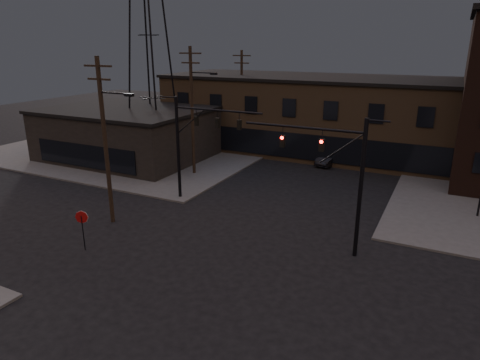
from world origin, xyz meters
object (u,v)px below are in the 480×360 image
at_px(traffic_signal_near, 341,171).
at_px(stop_sign, 82,221).
at_px(traffic_signal_far, 192,138).
at_px(car_crossing, 330,158).

height_order(traffic_signal_near, stop_sign, traffic_signal_near).
xyz_separation_m(traffic_signal_far, stop_sign, (-1.28, -9.99, -3.17)).
bearing_deg(traffic_signal_near, car_crossing, 106.30).
distance_m(traffic_signal_far, stop_sign, 10.55).
distance_m(traffic_signal_near, car_crossing, 19.64).
height_order(traffic_signal_far, stop_sign, traffic_signal_far).
distance_m(stop_sign, car_crossing, 26.16).
distance_m(traffic_signal_near, stop_sign, 15.17).
bearing_deg(traffic_signal_far, car_crossing, 65.81).
distance_m(traffic_signal_far, car_crossing, 16.90).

